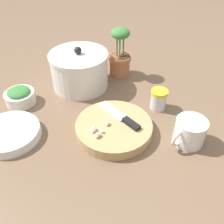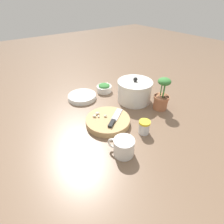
{
  "view_description": "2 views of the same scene",
  "coord_description": "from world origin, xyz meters",
  "px_view_note": "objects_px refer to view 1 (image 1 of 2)",
  "views": [
    {
      "loc": [
        -0.05,
        -0.63,
        0.58
      ],
      "look_at": [
        0.02,
        -0.01,
        0.06
      ],
      "focal_mm": 40.0,
      "sensor_mm": 36.0,
      "label": 1
    },
    {
      "loc": [
        0.67,
        -0.48,
        0.63
      ],
      "look_at": [
        0.02,
        -0.0,
        0.06
      ],
      "focal_mm": 28.0,
      "sensor_mm": 36.0,
      "label": 2
    }
  ],
  "objects_px": {
    "cutting_board": "(114,128)",
    "potted_herb": "(120,57)",
    "spice_jar": "(159,99)",
    "plate_stack": "(10,133)",
    "garlic_cloves": "(98,131)",
    "chef_knife": "(121,117)",
    "herb_bowl": "(20,96)",
    "stock_pot": "(80,70)",
    "coffee_mug": "(189,132)"
  },
  "relations": [
    {
      "from": "chef_knife",
      "to": "coffee_mug",
      "type": "xyz_separation_m",
      "value": [
        0.2,
        -0.1,
        0.0
      ]
    },
    {
      "from": "spice_jar",
      "to": "coffee_mug",
      "type": "xyz_separation_m",
      "value": [
        0.05,
        -0.18,
        0.0
      ]
    },
    {
      "from": "chef_knife",
      "to": "coffee_mug",
      "type": "bearing_deg",
      "value": -60.61
    },
    {
      "from": "herb_bowl",
      "to": "spice_jar",
      "type": "distance_m",
      "value": 0.51
    },
    {
      "from": "herb_bowl",
      "to": "coffee_mug",
      "type": "height_order",
      "value": "coffee_mug"
    },
    {
      "from": "garlic_cloves",
      "to": "stock_pot",
      "type": "height_order",
      "value": "stock_pot"
    },
    {
      "from": "chef_knife",
      "to": "coffee_mug",
      "type": "relative_size",
      "value": 1.38
    },
    {
      "from": "garlic_cloves",
      "to": "herb_bowl",
      "type": "height_order",
      "value": "herb_bowl"
    },
    {
      "from": "herb_bowl",
      "to": "spice_jar",
      "type": "relative_size",
      "value": 1.49
    },
    {
      "from": "herb_bowl",
      "to": "plate_stack",
      "type": "bearing_deg",
      "value": -91.62
    },
    {
      "from": "stock_pot",
      "to": "potted_herb",
      "type": "relative_size",
      "value": 1.1
    },
    {
      "from": "coffee_mug",
      "to": "potted_herb",
      "type": "relative_size",
      "value": 0.58
    },
    {
      "from": "potted_herb",
      "to": "herb_bowl",
      "type": "bearing_deg",
      "value": -158.17
    },
    {
      "from": "plate_stack",
      "to": "potted_herb",
      "type": "distance_m",
      "value": 0.53
    },
    {
      "from": "garlic_cloves",
      "to": "plate_stack",
      "type": "xyz_separation_m",
      "value": [
        -0.28,
        0.05,
        -0.03
      ]
    },
    {
      "from": "cutting_board",
      "to": "stock_pot",
      "type": "relative_size",
      "value": 1.09
    },
    {
      "from": "cutting_board",
      "to": "garlic_cloves",
      "type": "xyz_separation_m",
      "value": [
        -0.05,
        -0.03,
        0.02
      ]
    },
    {
      "from": "coffee_mug",
      "to": "plate_stack",
      "type": "relative_size",
      "value": 0.61
    },
    {
      "from": "chef_knife",
      "to": "cutting_board",
      "type": "bearing_deg",
      "value": -171.1
    },
    {
      "from": "stock_pot",
      "to": "potted_herb",
      "type": "bearing_deg",
      "value": 21.92
    },
    {
      "from": "cutting_board",
      "to": "spice_jar",
      "type": "height_order",
      "value": "spice_jar"
    },
    {
      "from": "spice_jar",
      "to": "plate_stack",
      "type": "distance_m",
      "value": 0.52
    },
    {
      "from": "herb_bowl",
      "to": "stock_pot",
      "type": "relative_size",
      "value": 0.49
    },
    {
      "from": "chef_knife",
      "to": "plate_stack",
      "type": "relative_size",
      "value": 0.84
    },
    {
      "from": "cutting_board",
      "to": "potted_herb",
      "type": "xyz_separation_m",
      "value": [
        0.07,
        0.36,
        0.07
      ]
    },
    {
      "from": "cutting_board",
      "to": "stock_pot",
      "type": "height_order",
      "value": "stock_pot"
    },
    {
      "from": "chef_knife",
      "to": "spice_jar",
      "type": "xyz_separation_m",
      "value": [
        0.15,
        0.08,
        -0.0
      ]
    },
    {
      "from": "spice_jar",
      "to": "plate_stack",
      "type": "xyz_separation_m",
      "value": [
        -0.51,
        -0.09,
        -0.02
      ]
    },
    {
      "from": "chef_knife",
      "to": "spice_jar",
      "type": "height_order",
      "value": "spice_jar"
    },
    {
      "from": "cutting_board",
      "to": "herb_bowl",
      "type": "bearing_deg",
      "value": 148.76
    },
    {
      "from": "chef_knife",
      "to": "potted_herb",
      "type": "bearing_deg",
      "value": 48.58
    },
    {
      "from": "garlic_cloves",
      "to": "herb_bowl",
      "type": "relative_size",
      "value": 0.64
    },
    {
      "from": "garlic_cloves",
      "to": "spice_jar",
      "type": "xyz_separation_m",
      "value": [
        0.23,
        0.14,
        -0.0
      ]
    },
    {
      "from": "coffee_mug",
      "to": "stock_pot",
      "type": "distance_m",
      "value": 0.49
    },
    {
      "from": "garlic_cloves",
      "to": "herb_bowl",
      "type": "bearing_deg",
      "value": 139.9
    },
    {
      "from": "coffee_mug",
      "to": "potted_herb",
      "type": "xyz_separation_m",
      "value": [
        -0.15,
        0.43,
        0.04
      ]
    },
    {
      "from": "chef_knife",
      "to": "stock_pot",
      "type": "height_order",
      "value": "stock_pot"
    },
    {
      "from": "garlic_cloves",
      "to": "coffee_mug",
      "type": "relative_size",
      "value": 0.6
    },
    {
      "from": "potted_herb",
      "to": "garlic_cloves",
      "type": "bearing_deg",
      "value": -107.41
    },
    {
      "from": "coffee_mug",
      "to": "stock_pot",
      "type": "xyz_separation_m",
      "value": [
        -0.33,
        0.36,
        0.03
      ]
    },
    {
      "from": "spice_jar",
      "to": "potted_herb",
      "type": "distance_m",
      "value": 0.28
    },
    {
      "from": "spice_jar",
      "to": "cutting_board",
      "type": "bearing_deg",
      "value": -148.44
    },
    {
      "from": "cutting_board",
      "to": "potted_herb",
      "type": "height_order",
      "value": "potted_herb"
    },
    {
      "from": "cutting_board",
      "to": "garlic_cloves",
      "type": "relative_size",
      "value": 3.46
    },
    {
      "from": "cutting_board",
      "to": "potted_herb",
      "type": "bearing_deg",
      "value": 78.97
    },
    {
      "from": "garlic_cloves",
      "to": "stock_pot",
      "type": "bearing_deg",
      "value": 98.53
    },
    {
      "from": "cutting_board",
      "to": "plate_stack",
      "type": "xyz_separation_m",
      "value": [
        -0.33,
        0.02,
        -0.0
      ]
    },
    {
      "from": "herb_bowl",
      "to": "cutting_board",
      "type": "bearing_deg",
      "value": -31.24
    },
    {
      "from": "plate_stack",
      "to": "chef_knife",
      "type": "bearing_deg",
      "value": 1.46
    },
    {
      "from": "herb_bowl",
      "to": "coffee_mug",
      "type": "xyz_separation_m",
      "value": [
        0.55,
        -0.27,
        0.01
      ]
    }
  ]
}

